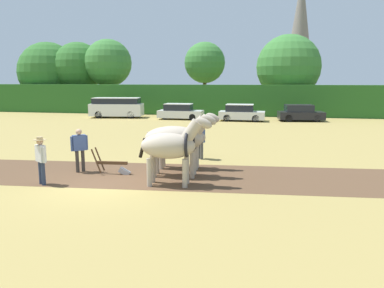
# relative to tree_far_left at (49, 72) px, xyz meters

# --- Properties ---
(ground_plane) EXTENTS (240.00, 240.00, 0.00)m
(ground_plane) POSITION_rel_tree_far_left_xyz_m (21.56, -31.30, -4.63)
(ground_plane) COLOR #998447
(plowed_furrow_strip) EXTENTS (28.41, 6.48, 0.01)m
(plowed_furrow_strip) POSITION_rel_tree_far_left_xyz_m (19.52, -29.96, -4.63)
(plowed_furrow_strip) COLOR brown
(plowed_furrow_strip) RESTS_ON ground
(hedgerow) EXTENTS (66.61, 1.21, 3.19)m
(hedgerow) POSITION_rel_tree_far_left_xyz_m (21.56, -4.22, -3.04)
(hedgerow) COLOR #286023
(hedgerow) RESTS_ON ground
(tree_far_left) EXTENTS (7.44, 7.44, 8.36)m
(tree_far_left) POSITION_rel_tree_far_left_xyz_m (0.00, 0.00, 0.00)
(tree_far_left) COLOR #423323
(tree_far_left) RESTS_ON ground
(tree_left) EXTENTS (6.10, 6.10, 8.28)m
(tree_left) POSITION_rel_tree_far_left_xyz_m (4.12, 0.02, 0.58)
(tree_left) COLOR #4C3823
(tree_left) RESTS_ON ground
(tree_center_left) EXTENTS (5.59, 5.59, 8.48)m
(tree_center_left) POSITION_rel_tree_far_left_xyz_m (8.28, -0.50, 1.04)
(tree_center_left) COLOR #423323
(tree_center_left) RESTS_ON ground
(tree_center) EXTENTS (4.80, 4.80, 8.09)m
(tree_center) POSITION_rel_tree_far_left_xyz_m (19.72, 1.12, 1.03)
(tree_center) COLOR #4C3823
(tree_center) RESTS_ON ground
(tree_center_right) EXTENTS (6.99, 6.99, 8.60)m
(tree_center_right) POSITION_rel_tree_far_left_xyz_m (29.26, -0.10, 0.46)
(tree_center_right) COLOR #423323
(tree_center_right) RESTS_ON ground
(church_spire) EXTENTS (3.32, 3.32, 21.56)m
(church_spire) POSITION_rel_tree_far_left_xyz_m (32.12, 25.21, 6.65)
(church_spire) COLOR gray
(church_spire) RESTS_ON ground
(draft_horse_lead_left) EXTENTS (2.65, 1.11, 2.49)m
(draft_horse_lead_left) POSITION_rel_tree_far_left_xyz_m (23.96, -30.86, -3.23)
(draft_horse_lead_left) COLOR #B2A38E
(draft_horse_lead_left) RESTS_ON ground
(draft_horse_lead_right) EXTENTS (2.90, 1.21, 2.47)m
(draft_horse_lead_right) POSITION_rel_tree_far_left_xyz_m (23.84, -29.59, -3.18)
(draft_horse_lead_right) COLOR #B2A38E
(draft_horse_lead_right) RESTS_ON ground
(draft_horse_trail_left) EXTENTS (2.94, 1.07, 2.42)m
(draft_horse_trail_left) POSITION_rel_tree_far_left_xyz_m (23.75, -28.31, -3.31)
(draft_horse_trail_left) COLOR #B2A38E
(draft_horse_trail_left) RESTS_ON ground
(plow) EXTENTS (1.52, 0.49, 1.13)m
(plow) POSITION_rel_tree_far_left_xyz_m (21.38, -29.80, -4.32)
(plow) COLOR #4C331E
(plow) RESTS_ON ground
(farmer_at_plow) EXTENTS (0.51, 0.52, 1.76)m
(farmer_at_plow) POSITION_rel_tree_far_left_xyz_m (19.87, -29.75, -3.60)
(farmer_at_plow) COLOR #38332D
(farmer_at_plow) RESTS_ON ground
(farmer_beside_team) EXTENTS (0.48, 0.51, 1.70)m
(farmer_beside_team) POSITION_rel_tree_far_left_xyz_m (24.17, -26.31, -3.64)
(farmer_beside_team) COLOR #4C4C4C
(farmer_beside_team) RESTS_ON ground
(farmer_onlooker_left) EXTENTS (0.57, 0.44, 1.71)m
(farmer_onlooker_left) POSITION_rel_tree_far_left_xyz_m (19.45, -31.73, -3.63)
(farmer_onlooker_left) COLOR #28334C
(farmer_onlooker_left) RESTS_ON ground
(parked_van) EXTENTS (5.33, 2.67, 1.96)m
(parked_van) POSITION_rel_tree_far_left_xyz_m (12.55, -8.51, -3.62)
(parked_van) COLOR silver
(parked_van) RESTS_ON ground
(parked_car_left) EXTENTS (4.19, 1.81, 1.48)m
(parked_car_left) POSITION_rel_tree_far_left_xyz_m (19.07, -8.90, -3.92)
(parked_car_left) COLOR silver
(parked_car_left) RESTS_ON ground
(parked_car_center_left) EXTENTS (4.08, 1.82, 1.52)m
(parked_car_center_left) POSITION_rel_tree_far_left_xyz_m (24.85, -9.24, -3.91)
(parked_car_center_left) COLOR silver
(parked_car_center_left) RESTS_ON ground
(parked_car_center) EXTENTS (4.19, 2.37, 1.48)m
(parked_car_center) POSITION_rel_tree_far_left_xyz_m (30.07, -8.28, -3.92)
(parked_car_center) COLOR black
(parked_car_center) RESTS_ON ground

